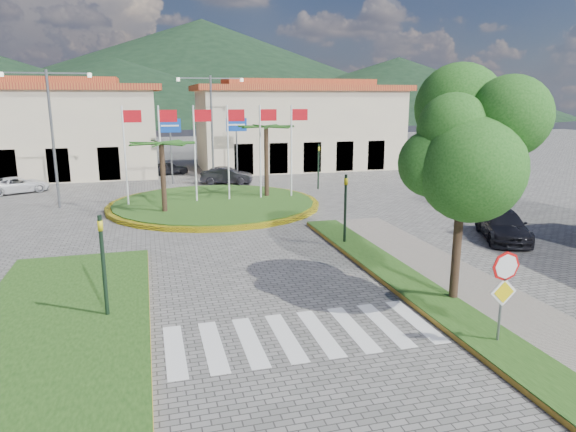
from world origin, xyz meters
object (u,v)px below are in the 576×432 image
object	(u,v)px
roundabout_island	(214,203)
stop_sign	(504,283)
white_van	(18,185)
car_dark_a	(169,168)
car_side_right	(503,225)
deciduous_tree	(465,141)
car_dark_b	(227,176)

from	to	relation	value
roundabout_island	stop_sign	size ratio (longest dim) A/B	4.79
white_van	car_dark_a	xyz separation A→B (m)	(10.48, 6.05, -0.02)
roundabout_island	stop_sign	world-z (taller)	roundabout_island
stop_sign	car_side_right	world-z (taller)	stop_sign
stop_sign	roundabout_island	bearing A→B (deg)	103.73
stop_sign	deciduous_tree	distance (m)	4.59
car_side_right	white_van	bearing A→B (deg)	166.09
car_side_right	deciduous_tree	bearing A→B (deg)	-113.23
stop_sign	car_dark_b	distance (m)	28.21
car_dark_a	car_side_right	bearing A→B (deg)	-163.54
car_dark_a	car_side_right	world-z (taller)	car_side_right
roundabout_island	car_dark_a	xyz separation A→B (m)	(-2.01, 14.09, 0.37)
roundabout_island	deciduous_tree	world-z (taller)	deciduous_tree
car_dark_a	car_side_right	size ratio (longest dim) A/B	0.70
roundabout_island	deciduous_tree	bearing A→B (deg)	-72.09
car_dark_a	deciduous_tree	bearing A→B (deg)	-179.18
roundabout_island	car_side_right	size ratio (longest dim) A/B	2.80
stop_sign	car_dark_a	world-z (taller)	stop_sign
deciduous_tree	car_dark_a	size ratio (longest dim) A/B	2.14
car_dark_a	car_dark_b	world-z (taller)	car_dark_b
car_dark_b	car_dark_a	bearing A→B (deg)	49.15
white_van	car_side_right	distance (m)	31.00
stop_sign	white_van	size ratio (longest dim) A/B	0.66
roundabout_island	white_van	size ratio (longest dim) A/B	3.15
white_van	car_dark_a	world-z (taller)	white_van
roundabout_island	stop_sign	distance (m)	20.69
stop_sign	deciduous_tree	xyz separation A→B (m)	(0.60, 3.04, 3.38)
deciduous_tree	car_side_right	xyz separation A→B (m)	(6.50, 6.03, -4.52)
stop_sign	car_dark_a	bearing A→B (deg)	101.44
deciduous_tree	car_dark_b	size ratio (longest dim) A/B	1.76
white_van	car_dark_b	world-z (taller)	car_dark_b
stop_sign	car_dark_a	distance (m)	34.84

